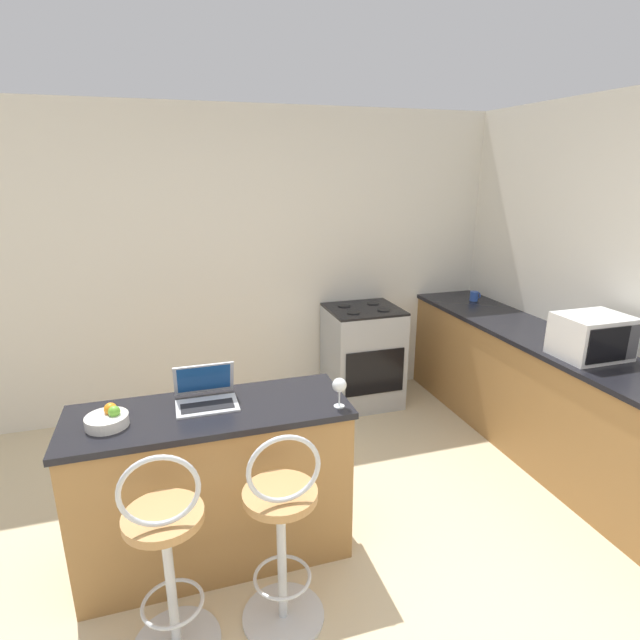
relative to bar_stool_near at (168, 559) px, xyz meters
The scene contains 12 objects.
ground_plane 0.86m from the bar_stool_near, 12.21° to the right, with size 20.00×20.00×0.00m, color beige.
wall_back 2.66m from the bar_stool_near, 74.41° to the left, with size 12.00×0.06×2.60m.
breakfast_bar 0.60m from the bar_stool_near, 65.00° to the left, with size 1.45×0.54×0.91m.
counter_right 2.88m from the bar_stool_near, 17.84° to the left, with size 0.61×3.09×0.91m.
bar_stool_near is the anchor object (origin of this frame).
bar_stool_far 0.50m from the bar_stool_near, ahead, with size 0.40×0.40×1.05m.
laptop 0.81m from the bar_stool_near, 68.58° to the left, with size 0.32×0.26×0.20m.
microwave 2.83m from the bar_stool_near, 11.55° to the left, with size 0.44×0.34×0.28m.
stove_range 2.73m from the bar_stool_near, 50.28° to the left, with size 0.63×0.59×0.92m.
wine_glass_tall 1.11m from the bar_stool_near, 22.12° to the left, with size 0.08×0.08×0.16m.
fruit_bowl 0.71m from the bar_stool_near, 114.22° to the left, with size 0.20×0.20×0.10m.
mug_blue 3.52m from the bar_stool_near, 35.72° to the left, with size 0.09×0.08×0.09m.
Camera 1 is at (-0.57, -1.71, 2.10)m, focal length 28.00 mm.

